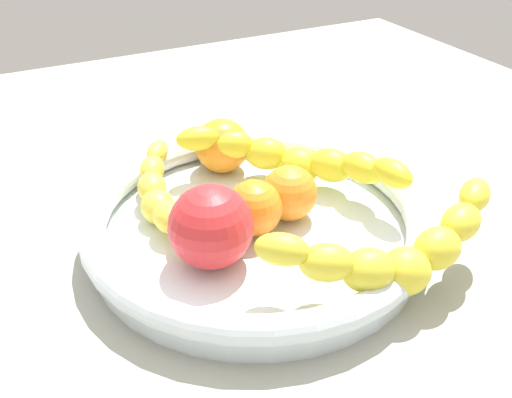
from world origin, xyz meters
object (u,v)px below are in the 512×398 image
(fruit_bowl, at_px, (256,223))
(orange_front, at_px, (254,208))
(tomato_red, at_px, (211,227))
(orange_mid_left, at_px, (289,192))
(banana_draped_right, at_px, (399,250))
(orange_mid_right, at_px, (222,146))
(banana_draped_left, at_px, (166,199))
(banana_arching_top, at_px, (296,159))

(fruit_bowl, relative_size, orange_front, 6.20)
(tomato_red, bearing_deg, orange_mid_left, 18.88)
(fruit_bowl, bearing_deg, orange_front, -127.50)
(banana_draped_right, distance_m, orange_mid_right, 0.24)
(banana_draped_left, relative_size, tomato_red, 2.87)
(banana_draped_right, height_order, orange_mid_left, banana_draped_right)
(fruit_bowl, distance_m, tomato_red, 0.07)
(fruit_bowl, relative_size, banana_draped_left, 1.56)
(orange_mid_right, relative_size, tomato_red, 0.81)
(fruit_bowl, relative_size, orange_mid_right, 5.52)
(fruit_bowl, height_order, orange_front, orange_front)
(orange_mid_left, bearing_deg, fruit_bowl, -178.09)
(banana_draped_right, bearing_deg, banana_arching_top, 88.24)
(banana_arching_top, bearing_deg, fruit_bowl, -146.30)
(orange_front, xyz_separation_m, orange_mid_left, (0.04, 0.01, 0.00))
(banana_draped_right, xyz_separation_m, banana_arching_top, (0.01, 0.17, -0.00))
(banana_draped_left, relative_size, orange_front, 3.99)
(banana_draped_left, bearing_deg, orange_mid_right, 36.76)
(banana_draped_left, height_order, banana_arching_top, banana_arching_top)
(orange_front, xyz_separation_m, tomato_red, (-0.05, -0.02, 0.01))
(orange_front, bearing_deg, orange_mid_left, 11.82)
(banana_draped_left, bearing_deg, orange_front, -41.19)
(banana_draped_left, xyz_separation_m, orange_front, (0.06, -0.06, 0.00))
(banana_draped_left, height_order, tomato_red, tomato_red)
(orange_front, bearing_deg, banana_arching_top, 35.57)
(orange_front, distance_m, orange_mid_left, 0.04)
(fruit_bowl, xyz_separation_m, tomato_red, (-0.06, -0.03, 0.03))
(banana_draped_left, height_order, orange_mid_left, orange_mid_left)
(fruit_bowl, xyz_separation_m, banana_arching_top, (0.07, 0.05, 0.03))
(orange_front, bearing_deg, orange_mid_right, 79.47)
(fruit_bowl, height_order, orange_mid_left, orange_mid_left)
(banana_draped_right, xyz_separation_m, orange_mid_left, (-0.03, 0.13, -0.01))
(banana_draped_right, relative_size, banana_arching_top, 1.24)
(orange_mid_right, bearing_deg, orange_mid_left, -80.73)
(banana_draped_left, distance_m, tomato_red, 0.08)
(orange_mid_right, bearing_deg, banana_arching_top, -52.24)
(tomato_red, bearing_deg, orange_mid_right, 62.70)
(banana_arching_top, bearing_deg, banana_draped_left, 178.87)
(fruit_bowl, relative_size, banana_draped_right, 1.37)
(banana_draped_left, relative_size, orange_mid_right, 3.55)
(banana_draped_right, distance_m, orange_mid_left, 0.13)
(fruit_bowl, xyz_separation_m, orange_front, (-0.01, -0.01, 0.02))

